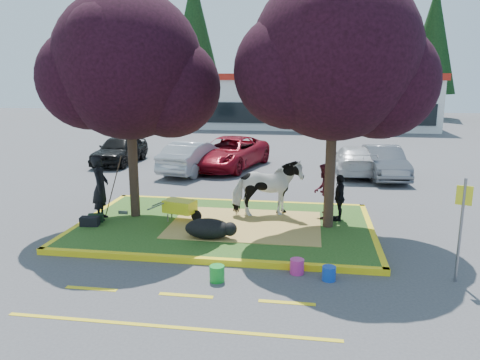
# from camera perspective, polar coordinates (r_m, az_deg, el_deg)

# --- Properties ---
(ground) EXTENTS (90.00, 90.00, 0.00)m
(ground) POSITION_cam_1_polar(r_m,az_deg,el_deg) (13.41, -1.90, -5.94)
(ground) COLOR #424244
(ground) RESTS_ON ground
(median_island) EXTENTS (8.00, 5.00, 0.15)m
(median_island) POSITION_cam_1_polar(r_m,az_deg,el_deg) (13.39, -1.90, -5.63)
(median_island) COLOR #254E18
(median_island) RESTS_ON ground
(curb_near) EXTENTS (8.30, 0.16, 0.15)m
(curb_near) POSITION_cam_1_polar(r_m,az_deg,el_deg) (11.02, -4.39, -9.79)
(curb_near) COLOR yellow
(curb_near) RESTS_ON ground
(curb_far) EXTENTS (8.30, 0.16, 0.15)m
(curb_far) POSITION_cam_1_polar(r_m,az_deg,el_deg) (15.82, -0.19, -2.73)
(curb_far) COLOR yellow
(curb_far) RESTS_ON ground
(curb_left) EXTENTS (0.16, 5.30, 0.15)m
(curb_left) POSITION_cam_1_polar(r_m,az_deg,el_deg) (14.67, -17.83, -4.61)
(curb_left) COLOR yellow
(curb_left) RESTS_ON ground
(curb_right) EXTENTS (0.16, 5.30, 0.15)m
(curb_right) POSITION_cam_1_polar(r_m,az_deg,el_deg) (13.29, 15.77, -6.26)
(curb_right) COLOR yellow
(curb_right) RESTS_ON ground
(straw_bedding) EXTENTS (4.20, 3.00, 0.01)m
(straw_bedding) POSITION_cam_1_polar(r_m,az_deg,el_deg) (13.27, 0.66, -5.43)
(straw_bedding) COLOR tan
(straw_bedding) RESTS_ON median_island
(tree_purple_left) EXTENTS (5.06, 4.20, 6.51)m
(tree_purple_left) POSITION_cam_1_polar(r_m,az_deg,el_deg) (13.86, -13.40, 12.67)
(tree_purple_left) COLOR black
(tree_purple_left) RESTS_ON median_island
(tree_purple_right) EXTENTS (5.30, 4.40, 6.82)m
(tree_purple_right) POSITION_cam_1_polar(r_m,az_deg,el_deg) (12.69, 11.57, 13.70)
(tree_purple_right) COLOR black
(tree_purple_right) RESTS_ON median_island
(fire_lane_stripe_a) EXTENTS (1.10, 0.12, 0.01)m
(fire_lane_stripe_a) POSITION_cam_1_polar(r_m,az_deg,el_deg) (10.29, -17.68, -12.51)
(fire_lane_stripe_a) COLOR yellow
(fire_lane_stripe_a) RESTS_ON ground
(fire_lane_stripe_b) EXTENTS (1.10, 0.12, 0.01)m
(fire_lane_stripe_b) POSITION_cam_1_polar(r_m,az_deg,el_deg) (9.62, -6.60, -13.80)
(fire_lane_stripe_b) COLOR yellow
(fire_lane_stripe_b) RESTS_ON ground
(fire_lane_stripe_c) EXTENTS (1.10, 0.12, 0.01)m
(fire_lane_stripe_c) POSITION_cam_1_polar(r_m,az_deg,el_deg) (9.34, 5.74, -14.65)
(fire_lane_stripe_c) COLOR yellow
(fire_lane_stripe_c) RESTS_ON ground
(fire_lane_long) EXTENTS (6.00, 0.10, 0.01)m
(fire_lane_long) POSITION_cam_1_polar(r_m,az_deg,el_deg) (8.61, -8.78, -17.27)
(fire_lane_long) COLOR yellow
(fire_lane_long) RESTS_ON ground
(retail_building) EXTENTS (20.40, 8.40, 4.40)m
(retail_building) POSITION_cam_1_polar(r_m,az_deg,el_deg) (40.53, 8.27, 9.68)
(retail_building) COLOR silver
(retail_building) RESTS_ON ground
(treeline) EXTENTS (46.58, 7.80, 14.63)m
(treeline) POSITION_cam_1_polar(r_m,az_deg,el_deg) (50.23, 7.68, 16.51)
(treeline) COLOR black
(treeline) RESTS_ON ground
(cow) EXTENTS (2.21, 1.50, 1.71)m
(cow) POSITION_cam_1_polar(r_m,az_deg,el_deg) (13.85, 3.30, -1.02)
(cow) COLOR white
(cow) RESTS_ON median_island
(calf) EXTENTS (1.29, 0.84, 0.52)m
(calf) POSITION_cam_1_polar(r_m,az_deg,el_deg) (12.14, -3.92, -5.93)
(calf) COLOR black
(calf) RESTS_ON median_island
(handler) EXTENTS (0.58, 0.77, 1.90)m
(handler) POSITION_cam_1_polar(r_m,az_deg,el_deg) (14.13, -16.66, -0.87)
(handler) COLOR black
(handler) RESTS_ON median_island
(visitor_a) EXTENTS (0.74, 0.88, 1.63)m
(visitor_a) POSITION_cam_1_polar(r_m,az_deg,el_deg) (13.94, 10.20, -1.29)
(visitor_a) COLOR #40121D
(visitor_a) RESTS_ON median_island
(visitor_b) EXTENTS (0.38, 0.81, 1.35)m
(visitor_b) POSITION_cam_1_polar(r_m,az_deg,el_deg) (13.81, 12.02, -2.09)
(visitor_b) COLOR black
(visitor_b) RESTS_ON median_island
(wheelbarrow) EXTENTS (1.60, 0.75, 0.60)m
(wheelbarrow) POSITION_cam_1_polar(r_m,az_deg,el_deg) (13.64, -7.32, -3.23)
(wheelbarrow) COLOR black
(wheelbarrow) RESTS_ON median_island
(gear_bag_dark) EXTENTS (0.53, 0.33, 0.26)m
(gear_bag_dark) POSITION_cam_1_polar(r_m,az_deg,el_deg) (13.80, -17.85, -4.81)
(gear_bag_dark) COLOR black
(gear_bag_dark) RESTS_ON median_island
(gear_bag_green) EXTENTS (0.48, 0.39, 0.22)m
(gear_bag_green) POSITION_cam_1_polar(r_m,az_deg,el_deg) (14.13, -17.17, -4.43)
(gear_bag_green) COLOR black
(gear_bag_green) RESTS_ON median_island
(sign_post) EXTENTS (0.31, 0.12, 2.25)m
(sign_post) POSITION_cam_1_polar(r_m,az_deg,el_deg) (10.69, 25.40, -4.40)
(sign_post) COLOR slate
(sign_post) RESTS_ON ground
(bucket_green) EXTENTS (0.38, 0.38, 0.34)m
(bucket_green) POSITION_cam_1_polar(r_m,az_deg,el_deg) (10.11, -2.82, -11.32)
(bucket_green) COLOR #179629
(bucket_green) RESTS_ON ground
(bucket_pink) EXTENTS (0.32, 0.32, 0.33)m
(bucket_pink) POSITION_cam_1_polar(r_m,az_deg,el_deg) (10.53, 6.96, -10.41)
(bucket_pink) COLOR #CF2E85
(bucket_pink) RESTS_ON ground
(bucket_blue) EXTENTS (0.38, 0.38, 0.31)m
(bucket_blue) POSITION_cam_1_polar(r_m,az_deg,el_deg) (10.31, 10.79, -11.13)
(bucket_blue) COLOR blue
(bucket_blue) RESTS_ON ground
(car_black) EXTENTS (1.75, 4.16, 1.40)m
(car_black) POSITION_cam_1_polar(r_m,az_deg,el_deg) (23.81, -14.44, 3.63)
(car_black) COLOR black
(car_black) RESTS_ON ground
(car_silver) EXTENTS (2.43, 4.51, 1.41)m
(car_silver) POSITION_cam_1_polar(r_m,az_deg,el_deg) (21.05, -5.66, 2.84)
(car_silver) COLOR #A3A6AB
(car_silver) RESTS_ON ground
(car_red) EXTENTS (3.67, 5.68, 1.46)m
(car_red) POSITION_cam_1_polar(r_m,az_deg,el_deg) (21.92, -1.34, 3.35)
(car_red) COLOR maroon
(car_red) RESTS_ON ground
(car_white) EXTENTS (1.78, 4.25, 1.23)m
(car_white) POSITION_cam_1_polar(r_m,az_deg,el_deg) (21.37, 13.67, 2.44)
(car_white) COLOR silver
(car_white) RESTS_ON ground
(car_grey) EXTENTS (1.82, 4.16, 1.33)m
(car_grey) POSITION_cam_1_polar(r_m,az_deg,el_deg) (20.80, 17.09, 2.11)
(car_grey) COLOR slate
(car_grey) RESTS_ON ground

